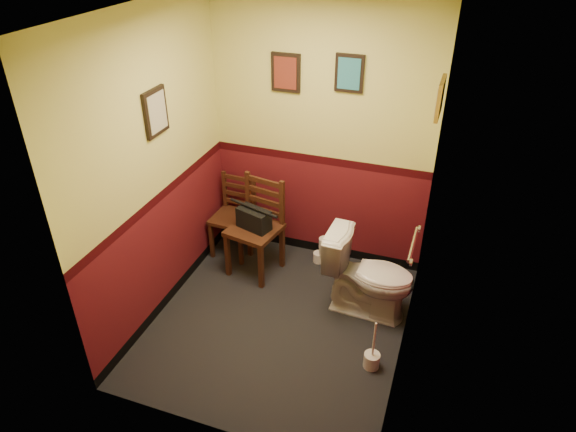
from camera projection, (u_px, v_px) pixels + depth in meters
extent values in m
cube|color=black|center=(279.00, 322.00, 4.71)|extent=(2.20, 2.40, 0.00)
cube|color=silver|center=(275.00, 10.00, 3.31)|extent=(2.20, 2.40, 0.00)
cube|color=#5C131A|center=(320.00, 137.00, 4.98)|extent=(2.20, 0.00, 2.70)
cube|color=#5C131A|center=(207.00, 286.00, 3.04)|extent=(2.20, 0.00, 2.70)
cube|color=#5C131A|center=(155.00, 173.00, 4.32)|extent=(0.00, 2.40, 2.70)
cube|color=#5C131A|center=(420.00, 218.00, 3.70)|extent=(0.00, 2.40, 2.70)
cylinder|color=silver|center=(413.00, 244.00, 4.12)|extent=(0.03, 0.50, 0.03)
cylinder|color=silver|center=(411.00, 262.00, 3.91)|extent=(0.02, 0.06, 0.06)
cylinder|color=silver|center=(419.00, 229.00, 4.31)|extent=(0.02, 0.06, 0.06)
cube|color=black|center=(286.00, 73.00, 4.75)|extent=(0.28, 0.03, 0.36)
cube|color=maroon|center=(285.00, 73.00, 4.73)|extent=(0.22, 0.01, 0.30)
cube|color=black|center=(349.00, 73.00, 4.55)|extent=(0.26, 0.03, 0.34)
cube|color=teal|center=(349.00, 74.00, 4.54)|extent=(0.20, 0.01, 0.28)
cube|color=black|center=(156.00, 112.00, 4.14)|extent=(0.03, 0.30, 0.38)
cube|color=#B1AB8B|center=(157.00, 112.00, 4.13)|extent=(0.01, 0.24, 0.31)
cube|color=olive|center=(440.00, 98.00, 3.82)|extent=(0.03, 0.34, 0.28)
cube|color=#B1AB8B|center=(438.00, 98.00, 3.83)|extent=(0.01, 0.28, 0.22)
imported|color=white|center=(369.00, 276.00, 4.65)|extent=(0.84, 0.50, 0.81)
cylinder|color=silver|center=(372.00, 360.00, 4.23)|extent=(0.13, 0.13, 0.13)
cylinder|color=silver|center=(374.00, 341.00, 4.12)|extent=(0.02, 0.02, 0.38)
cube|color=#402013|center=(233.00, 218.00, 5.44)|extent=(0.43, 0.43, 0.04)
cube|color=#402013|center=(212.00, 240.00, 5.48)|extent=(0.04, 0.04, 0.44)
cube|color=#402013|center=(227.00, 224.00, 5.75)|extent=(0.04, 0.04, 0.44)
cube|color=#402013|center=(241.00, 247.00, 5.36)|extent=(0.04, 0.04, 0.44)
cube|color=#402013|center=(255.00, 230.00, 5.64)|extent=(0.04, 0.04, 0.44)
cube|color=#402013|center=(225.00, 190.00, 5.53)|extent=(0.04, 0.04, 0.44)
cube|color=#402013|center=(254.00, 196.00, 5.41)|extent=(0.04, 0.04, 0.44)
cube|color=#402013|center=(240.00, 202.00, 5.53)|extent=(0.33, 0.04, 0.04)
cube|color=#402013|center=(239.00, 194.00, 5.48)|extent=(0.33, 0.04, 0.04)
cube|color=#402013|center=(239.00, 187.00, 5.43)|extent=(0.33, 0.04, 0.04)
cube|color=#402013|center=(238.00, 178.00, 5.38)|extent=(0.33, 0.04, 0.04)
cube|color=#402013|center=(254.00, 230.00, 5.12)|extent=(0.55, 0.55, 0.04)
cube|color=#402013|center=(228.00, 254.00, 5.19)|extent=(0.05, 0.05, 0.50)
cube|color=#402013|center=(250.00, 235.00, 5.49)|extent=(0.05, 0.05, 0.50)
cube|color=#402013|center=(261.00, 267.00, 5.02)|extent=(0.05, 0.05, 0.50)
cube|color=#402013|center=(282.00, 246.00, 5.31)|extent=(0.05, 0.05, 0.50)
cube|color=#402013|center=(248.00, 194.00, 5.23)|extent=(0.05, 0.05, 0.50)
cube|color=#402013|center=(282.00, 204.00, 5.06)|extent=(0.05, 0.05, 0.50)
cube|color=#402013|center=(265.00, 211.00, 5.22)|extent=(0.38, 0.10, 0.05)
cube|color=#402013|center=(265.00, 201.00, 5.16)|extent=(0.38, 0.10, 0.05)
cube|color=#402013|center=(265.00, 192.00, 5.10)|extent=(0.38, 0.10, 0.05)
cube|color=#402013|center=(264.00, 182.00, 5.04)|extent=(0.38, 0.10, 0.05)
cube|color=black|center=(254.00, 219.00, 5.06)|extent=(0.37, 0.26, 0.21)
cylinder|color=black|center=(253.00, 208.00, 4.99)|extent=(0.29, 0.11, 0.03)
cylinder|color=silver|center=(319.00, 257.00, 5.49)|extent=(0.12, 0.12, 0.11)
cylinder|color=silver|center=(331.00, 259.00, 5.45)|extent=(0.12, 0.12, 0.11)
cylinder|color=silver|center=(325.00, 250.00, 5.40)|extent=(0.12, 0.12, 0.11)
cylinder|color=silver|center=(325.00, 243.00, 5.33)|extent=(0.12, 0.12, 0.11)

